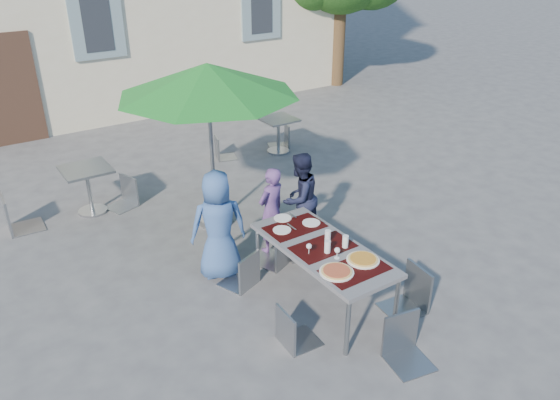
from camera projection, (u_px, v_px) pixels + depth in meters
ground at (310, 290)px, 6.68m from camera, size 90.00×90.00×0.00m
dining_table at (323, 251)px, 6.18m from camera, size 0.80×1.85×0.76m
pizza_near_left at (337, 271)px, 5.68m from camera, size 0.37×0.37×0.03m
pizza_near_right at (363, 259)px, 5.89m from camera, size 0.36×0.36×0.03m
glassware at (331, 243)px, 6.08m from camera, size 0.49×0.39×0.15m
place_settings at (292, 223)px, 6.63m from camera, size 0.66×0.51×0.01m
child_0 at (218, 225)px, 6.69m from camera, size 0.80×0.65×1.42m
child_1 at (271, 210)px, 7.26m from camera, size 0.50×0.38×1.21m
child_2 at (300, 198)px, 7.50m from camera, size 0.71×0.53×1.30m
chair_0 at (243, 250)px, 6.54m from camera, size 0.51×0.51×0.89m
chair_1 at (278, 223)px, 6.96m from camera, size 0.60×0.60×1.03m
chair_2 at (304, 223)px, 7.12m from camera, size 0.48×0.49×0.91m
chair_3 at (293, 307)px, 5.59m from camera, size 0.41×0.40×0.86m
chair_4 at (414, 265)px, 6.13m from camera, size 0.49×0.49×0.99m
chair_5 at (409, 315)px, 5.39m from camera, size 0.49×0.49×0.94m
patio_umbrella at (208, 81)px, 7.26m from camera, size 2.50×2.50×2.39m
cafe_table_0 at (88, 182)px, 8.29m from camera, size 0.70×0.70×0.75m
bg_chair_l_0 at (10, 192)px, 7.74m from camera, size 0.49×0.48×1.06m
bg_chair_r_0 at (122, 175)px, 8.51m from camera, size 0.51×0.51×0.90m
cafe_table_1 at (278, 130)px, 10.62m from camera, size 0.64×0.64×0.69m
bg_chair_l_1 at (221, 134)px, 10.30m from camera, size 0.46×0.46×0.84m
bg_chair_r_1 at (282, 122)px, 10.89m from camera, size 0.50×0.50×0.87m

